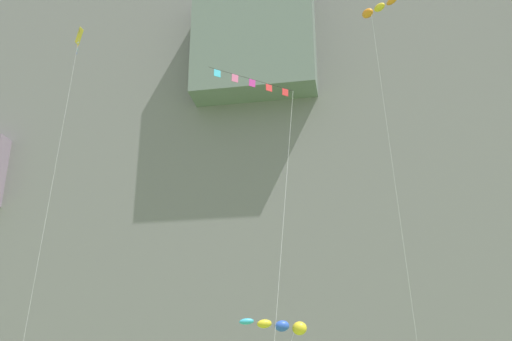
% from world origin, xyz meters
% --- Properties ---
extents(cliff_face, '(180.00, 23.92, 78.74)m').
position_xyz_m(cliff_face, '(0.02, 53.64, 39.34)').
color(cliff_face, slate).
rests_on(cliff_face, ground).
extents(kite_banner_mid_center, '(4.35, 6.80, 20.59)m').
position_xyz_m(kite_banner_mid_center, '(2.24, 30.02, 18.86)').
color(kite_banner_mid_center, black).
rests_on(kite_banner_mid_center, ground).
extents(kite_diamond_upper_mid, '(1.21, 3.86, 28.11)m').
position_xyz_m(kite_diamond_upper_mid, '(-10.96, 33.34, 24.94)').
color(kite_diamond_upper_mid, yellow).
rests_on(kite_diamond_upper_mid, ground).
extents(kite_windsock_upper_right, '(3.17, 1.58, 6.66)m').
position_xyz_m(kite_windsock_upper_right, '(3.84, 28.63, 6.30)').
color(kite_windsock_upper_right, yellow).
rests_on(kite_windsock_upper_right, ground).
extents(kite_windsock_mid_left, '(3.24, 2.77, 27.87)m').
position_xyz_m(kite_windsock_mid_left, '(9.75, 34.21, 27.35)').
color(kite_windsock_mid_left, orange).
rests_on(kite_windsock_mid_left, ground).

